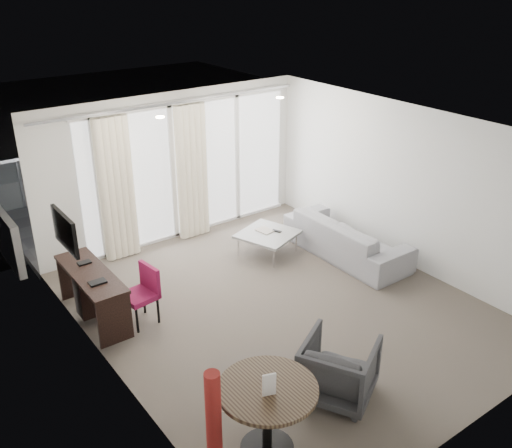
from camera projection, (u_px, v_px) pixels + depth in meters
floor at (281, 307)px, 8.21m from camera, size 5.00×6.00×0.00m
ceiling at (284, 131)px, 7.12m from camera, size 5.00×6.00×0.00m
wall_left at (106, 281)px, 6.32m from camera, size 0.00×6.00×2.60m
wall_right at (406, 186)px, 9.01m from camera, size 0.00×6.00×2.60m
wall_front at (478, 331)px, 5.47m from camera, size 5.00×0.00×2.60m
window_panel at (190, 169)px, 10.05m from camera, size 4.00×0.02×2.38m
window_frame at (190, 169)px, 10.04m from camera, size 4.10×0.06×2.44m
curtain_left at (117, 190)px, 9.15m from camera, size 0.60×0.20×2.38m
curtain_right at (192, 172)px, 9.91m from camera, size 0.60×0.20×2.38m
curtain_track at (175, 103)px, 9.25m from camera, size 4.80×0.04×0.04m
downlight_a at (160, 117)px, 7.81m from camera, size 0.12×0.12×0.02m
downlight_b at (280, 98)px, 8.94m from camera, size 0.12×0.12×0.02m
desk at (93, 295)px, 7.83m from camera, size 0.48×1.54×0.72m
tv at (65, 231)px, 7.39m from camera, size 0.05×0.80×0.50m
desk_chair at (139, 296)px, 7.70m from camera, size 0.51×0.48×0.83m
round_table at (267, 419)px, 5.65m from camera, size 1.12×1.12×0.79m
menu_card at (269, 401)px, 5.43m from camera, size 0.13×0.07×0.24m
red_lamp at (214, 425)px, 5.29m from camera, size 0.29×0.29×1.21m
tub_armchair at (339, 369)px, 6.40m from camera, size 1.08×1.07×0.73m
coffee_table at (268, 243)px, 9.64m from camera, size 1.10×1.10×0.39m
remote at (277, 233)px, 9.62m from camera, size 0.11×0.18×0.02m
magazine at (265, 232)px, 9.65m from camera, size 0.28×0.33×0.02m
sofa at (347, 237)px, 9.54m from camera, size 0.89×2.28×0.67m
terrace_slab at (156, 208)px, 11.69m from camera, size 5.60×3.00×0.12m
rattan_chair_a at (199, 184)px, 11.48m from camera, size 0.76×0.76×0.91m
rattan_chair_b at (238, 170)px, 12.37m from camera, size 0.58×0.58×0.83m
rattan_table at (219, 191)px, 11.76m from camera, size 0.44×0.44×0.44m
balustrade at (123, 164)px, 12.52m from camera, size 5.50×0.06×1.05m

